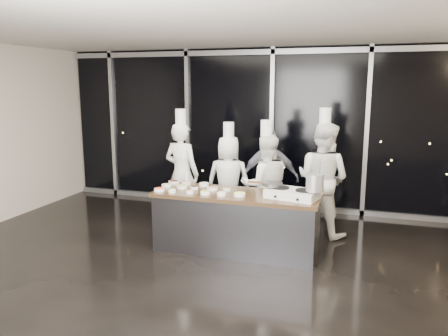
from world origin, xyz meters
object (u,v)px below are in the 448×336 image
(chef_center, at_px, (265,185))
(stock_pot, at_px, (315,183))
(stove, at_px, (292,194))
(chef_far_left, at_px, (182,173))
(chef_left, at_px, (229,180))
(chef_right, at_px, (322,179))
(demo_counter, at_px, (236,222))
(frying_pan, at_px, (272,184))
(guest, at_px, (270,179))

(chef_center, bearing_deg, stock_pot, 110.49)
(stove, relative_size, stock_pot, 3.23)
(chef_far_left, distance_m, chef_center, 1.57)
(chef_left, distance_m, chef_right, 1.62)
(demo_counter, height_order, frying_pan, frying_pan)
(chef_right, bearing_deg, demo_counter, 68.08)
(frying_pan, distance_m, guest, 1.32)
(guest, bearing_deg, stock_pot, 112.75)
(chef_center, height_order, guest, chef_center)
(stock_pot, xyz_separation_m, chef_center, (-0.90, 0.96, -0.31))
(demo_counter, xyz_separation_m, stock_pot, (1.15, -0.10, 0.71))
(stock_pot, relative_size, guest, 0.14)
(frying_pan, height_order, chef_right, chef_right)
(stove, relative_size, chef_center, 0.41)
(stock_pot, bearing_deg, frying_pan, 166.65)
(stock_pot, height_order, chef_far_left, chef_far_left)
(demo_counter, bearing_deg, stove, -2.46)
(stock_pot, height_order, guest, guest)
(chef_right, bearing_deg, chef_center, 41.39)
(demo_counter, relative_size, chef_center, 1.28)
(frying_pan, relative_size, guest, 0.31)
(stove, bearing_deg, chef_right, 87.45)
(demo_counter, relative_size, frying_pan, 4.58)
(stove, bearing_deg, chef_center, 135.04)
(chef_far_left, bearing_deg, stock_pot, 166.33)
(stock_pot, relative_size, chef_far_left, 0.12)
(frying_pan, height_order, chef_far_left, chef_far_left)
(chef_far_left, height_order, chef_center, chef_far_left)
(chef_center, bearing_deg, demo_counter, 51.22)
(stove, xyz_separation_m, chef_far_left, (-2.14, 1.03, -0.03))
(demo_counter, xyz_separation_m, chef_right, (1.14, 1.16, 0.50))
(chef_far_left, bearing_deg, stove, 164.73)
(guest, relative_size, chef_right, 0.81)
(stove, height_order, chef_right, chef_right)
(frying_pan, distance_m, chef_left, 1.50)
(demo_counter, bearing_deg, guest, 80.26)
(chef_far_left, height_order, chef_right, chef_right)
(chef_far_left, relative_size, chef_right, 0.98)
(stock_pot, xyz_separation_m, chef_right, (-0.01, 1.27, -0.21))
(stove, distance_m, stock_pot, 0.38)
(stock_pot, relative_size, chef_right, 0.11)
(frying_pan, relative_size, chef_far_left, 0.26)
(frying_pan, bearing_deg, stove, -2.42)
(guest, distance_m, chef_right, 0.93)
(stove, relative_size, frying_pan, 1.45)
(demo_counter, height_order, chef_right, chef_right)
(stove, relative_size, chef_far_left, 0.38)
(chef_far_left, distance_m, guest, 1.57)
(chef_center, relative_size, chef_right, 0.91)
(chef_far_left, bearing_deg, demo_counter, 153.18)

